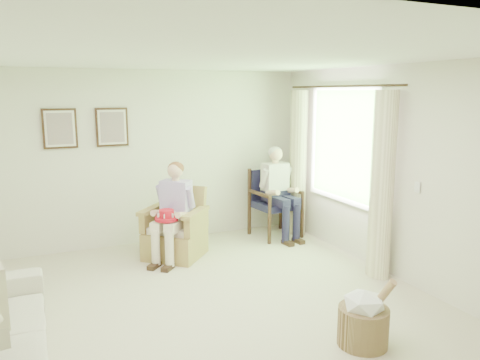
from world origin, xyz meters
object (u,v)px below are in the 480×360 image
at_px(wicker_armchair, 174,235).
at_px(person_dark, 278,186).
at_px(person_wicker, 176,205).
at_px(hatbox, 364,318).
at_px(wood_armchair, 273,200).
at_px(red_hat, 167,216).

relative_size(wicker_armchair, person_dark, 0.69).
xyz_separation_m(person_wicker, hatbox, (0.90, -2.86, -0.50)).
xyz_separation_m(wood_armchair, person_wicker, (-1.74, -0.47, 0.19)).
bearing_deg(hatbox, person_wicker, 107.38).
relative_size(wood_armchair, person_dark, 0.74).
bearing_deg(person_dark, wood_armchair, 83.52).
xyz_separation_m(wicker_armchair, red_hat, (-0.17, -0.27, 0.35)).
bearing_deg(wicker_armchair, red_hat, -80.69).
bearing_deg(person_wicker, red_hat, -98.81).
distance_m(wood_armchair, person_dark, 0.31).
xyz_separation_m(wood_armchair, red_hat, (-1.91, -0.61, 0.09)).
bearing_deg(hatbox, red_hat, 111.48).
bearing_deg(person_wicker, hatbox, -30.34).
height_order(wood_armchair, hatbox, wood_armchair).
bearing_deg(red_hat, wood_armchair, 17.63).
distance_m(person_wicker, red_hat, 0.25).
xyz_separation_m(person_dark, red_hat, (-1.91, -0.44, -0.17)).
relative_size(wood_armchair, hatbox, 1.55).
height_order(wood_armchair, person_wicker, person_wicker).
relative_size(person_dark, red_hat, 4.53).
xyz_separation_m(wood_armchair, person_dark, (-0.00, -0.17, 0.26)).
relative_size(wicker_armchair, red_hat, 3.11).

